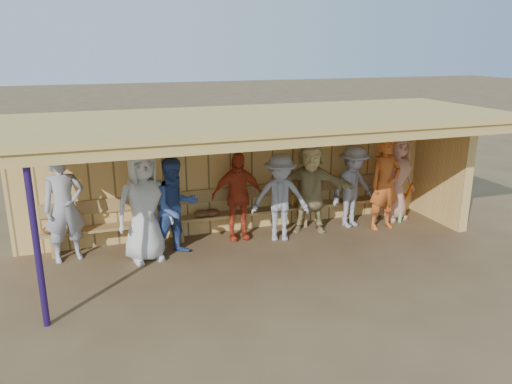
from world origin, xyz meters
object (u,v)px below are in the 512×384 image
player_c (176,207)px  player_e (280,197)px  bench (244,207)px  player_g (385,184)px  player_extra (353,186)px  player_h (396,178)px  player_d (237,196)px  player_b (144,206)px  player_a (64,208)px  player_f (310,187)px

player_c → player_e: bearing=-15.5°
player_c → bench: size_ratio=0.24×
player_g → player_extra: bearing=147.0°
player_h → player_d: bearing=169.2°
player_g → player_b: bearing=177.3°
player_a → player_d: size_ratio=1.12×
player_d → player_f: 1.50m
player_f → bench: (-1.28, 0.40, -0.40)m
player_a → player_b: 1.37m
player_d → player_extra: player_d is taller
player_b → player_extra: 4.28m
player_a → player_e: size_ratio=1.13×
player_c → player_extra: 3.73m
player_c → player_b: bearing=166.4°
player_a → player_e: bearing=-18.0°
player_d → player_c: bearing=-159.1°
player_e → player_f: 0.78m
player_c → player_extra: (3.72, 0.29, -0.04)m
player_h → bench: bearing=164.0°
player_c → player_h: bearing=-12.9°
player_b → player_d: 1.87m
player_b → bench: player_b is taller
player_d → player_g: bearing=-5.0°
player_c → player_g: 4.27m
player_extra → player_e: bearing=171.7°
player_c → player_h: player_h is taller
player_b → player_h: size_ratio=1.07×
player_g → player_d: bearing=169.0°
player_c → player_f: size_ratio=0.97×
player_a → player_b: (1.30, -0.44, 0.03)m
player_extra → bench: 2.29m
player_g → bench: 2.90m
player_d → player_extra: (2.45, -0.11, -0.00)m
player_f → player_extra: bearing=21.7°
player_a → player_h: (6.66, 0.00, -0.04)m
player_e → player_f: (0.74, 0.24, 0.07)m
player_c → player_g: bearing=-18.0°
player_b → player_g: size_ratio=1.05×
bench → player_g: bearing=-14.8°
player_a → player_c: (1.85, -0.40, -0.07)m
player_d → player_h: size_ratio=0.93×
player_a → player_e: player_a is taller
player_b → player_g: bearing=-11.6°
bench → player_f: bearing=-17.2°
player_f → player_g: (1.50, -0.34, 0.02)m
player_g → player_extra: 0.64m
player_g → bench: (-2.78, 0.73, -0.41)m
player_extra → player_h: bearing=-10.0°
player_c → player_h: 4.83m
player_extra → bench: (-2.23, 0.41, -0.33)m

